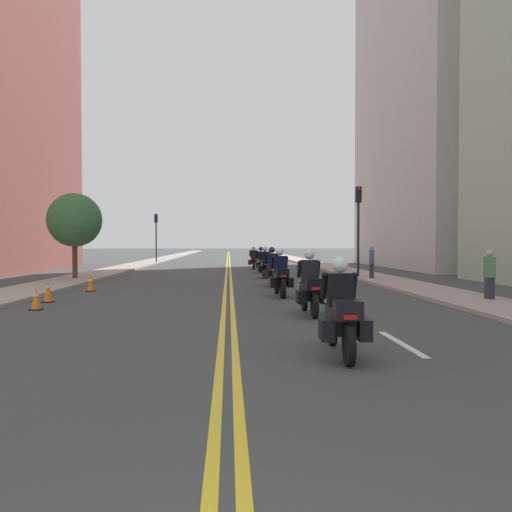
{
  "coord_description": "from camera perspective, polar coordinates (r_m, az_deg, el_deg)",
  "views": [
    {
      "loc": [
        0.01,
        -0.99,
        1.79
      ],
      "look_at": [
        1.44,
        25.77,
        1.13
      ],
      "focal_mm": 36.12,
      "sensor_mm": 36.0,
      "label": 1
    }
  ],
  "objects": [
    {
      "name": "sidewalk_right",
      "position": [
        49.57,
        5.47,
        -0.6
      ],
      "size": [
        2.34,
        144.0,
        0.12
      ],
      "primitive_type": "cube",
      "color": "#A98F8C",
      "rests_on": "ground"
    },
    {
      "name": "ground_plane",
      "position": [
        49.03,
        -3.07,
        -0.69
      ],
      "size": [
        264.0,
        264.0,
        0.0
      ],
      "primitive_type": "plane",
      "color": "#3F4243"
    },
    {
      "name": "traffic_cone_2",
      "position": [
        16.85,
        -22.05,
        -3.51
      ],
      "size": [
        0.32,
        0.32,
        0.76
      ],
      "color": "black",
      "rests_on": "ground"
    },
    {
      "name": "traffic_cone_0",
      "position": [
        20.17,
        -17.82,
        -2.82
      ],
      "size": [
        0.33,
        0.33,
        0.66
      ],
      "color": "black",
      "rests_on": "ground"
    },
    {
      "name": "traffic_light_near",
      "position": [
        26.66,
        11.27,
        4.49
      ],
      "size": [
        0.28,
        0.38,
        4.67
      ],
      "color": "black",
      "rests_on": "ground"
    },
    {
      "name": "street_tree_0",
      "position": [
        26.35,
        -19.45,
        3.76
      ],
      "size": [
        2.59,
        2.59,
        4.21
      ],
      "color": "#523826",
      "rests_on": "ground"
    },
    {
      "name": "motorcycle_1",
      "position": [
        12.91,
        6.01,
        -3.56
      ],
      "size": [
        0.77,
        2.1,
        1.64
      ],
      "rotation": [
        0.0,
        0.0,
        0.02
      ],
      "color": "black",
      "rests_on": "ground"
    },
    {
      "name": "motorcycle_3",
      "position": [
        21.54,
        1.77,
        -1.6
      ],
      "size": [
        0.78,
        2.2,
        1.64
      ],
      "rotation": [
        0.0,
        0.0,
        -0.05
      ],
      "color": "black",
      "rests_on": "ground"
    },
    {
      "name": "motorcycle_2",
      "position": [
        17.4,
        2.69,
        -2.34
      ],
      "size": [
        0.77,
        2.28,
        1.64
      ],
      "rotation": [
        0.0,
        0.0,
        0.03
      ],
      "color": "black",
      "rests_on": "ground"
    },
    {
      "name": "motorcycle_0",
      "position": [
        8.28,
        9.41,
        -6.49
      ],
      "size": [
        0.78,
        2.15,
        1.58
      ],
      "rotation": [
        0.0,
        0.0,
        -0.04
      ],
      "color": "black",
      "rests_on": "ground"
    },
    {
      "name": "traffic_cone_1",
      "position": [
        15.06,
        -23.19,
        -4.32
      ],
      "size": [
        0.31,
        0.31,
        0.64
      ],
      "color": "black",
      "rests_on": "ground"
    },
    {
      "name": "centreline_yellow_inner",
      "position": [
        49.03,
        -3.21,
        -0.68
      ],
      "size": [
        0.12,
        132.0,
        0.01
      ],
      "primitive_type": "cube",
      "color": "yellow",
      "rests_on": "ground"
    },
    {
      "name": "pedestrian_1",
      "position": [
        16.97,
        24.45,
        -1.96
      ],
      "size": [
        0.24,
        0.37,
        1.61
      ],
      "rotation": [
        0.0,
        0.0,
        1.51
      ],
      "color": "#292B37",
      "rests_on": "ground"
    },
    {
      "name": "pedestrian_0",
      "position": [
        25.52,
        12.69,
        -0.68
      ],
      "size": [
        0.32,
        0.51,
        1.7
      ],
      "rotation": [
        0.0,
        0.0,
        4.38
      ],
      "color": "#282E36",
      "rests_on": "ground"
    },
    {
      "name": "motorcycle_6",
      "position": [
        35.59,
        -0.27,
        -0.42
      ],
      "size": [
        0.77,
        2.11,
        1.59
      ],
      "rotation": [
        0.0,
        0.0,
        -0.01
      ],
      "color": "black",
      "rests_on": "ground"
    },
    {
      "name": "motorcycle_5",
      "position": [
        31.11,
        0.56,
        -0.69
      ],
      "size": [
        0.78,
        2.28,
        1.58
      ],
      "rotation": [
        0.0,
        0.0,
        0.06
      ],
      "color": "black",
      "rests_on": "ground"
    },
    {
      "name": "centreline_yellow_outer",
      "position": [
        49.03,
        -2.93,
        -0.68
      ],
      "size": [
        0.12,
        132.0,
        0.01
      ],
      "primitive_type": "cube",
      "color": "yellow",
      "rests_on": "ground"
    },
    {
      "name": "traffic_light_far",
      "position": [
        47.81,
        -11.01,
        2.98
      ],
      "size": [
        0.28,
        0.38,
        4.48
      ],
      "color": "black",
      "rests_on": "ground"
    },
    {
      "name": "building_right_1",
      "position": [
        43.67,
        20.22,
        20.31
      ],
      "size": [
        8.97,
        18.81,
        31.99
      ],
      "color": "beige",
      "rests_on": "ground"
    },
    {
      "name": "lane_dashes_white",
      "position": [
        30.2,
        2.81,
        -1.98
      ],
      "size": [
        0.14,
        56.4,
        0.01
      ],
      "color": "silver",
      "rests_on": "ground"
    },
    {
      "name": "sidewalk_left",
      "position": [
        49.58,
        -11.61,
        -0.62
      ],
      "size": [
        2.34,
        144.0,
        0.12
      ],
      "primitive_type": "cube",
      "color": "gray",
      "rests_on": "ground"
    },
    {
      "name": "motorcycle_4",
      "position": [
        26.61,
        0.99,
        -1.01
      ],
      "size": [
        0.77,
        2.22,
        1.65
      ],
      "rotation": [
        0.0,
        0.0,
        0.02
      ],
      "color": "black",
      "rests_on": "ground"
    }
  ]
}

